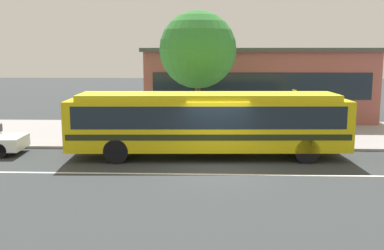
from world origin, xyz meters
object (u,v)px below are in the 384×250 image
(transit_bus, at_px, (208,120))
(street_tree_near_stop, at_px, (198,50))
(pedestrian_waiting_near_sign, at_px, (196,121))
(bus_stop_sign, at_px, (294,110))
(pedestrian_walking_along_curb, at_px, (233,124))
(pedestrian_standing_by_tree, at_px, (290,121))

(transit_bus, bearing_deg, street_tree_near_stop, 96.69)
(pedestrian_waiting_near_sign, distance_m, bus_stop_sign, 4.73)
(pedestrian_waiting_near_sign, distance_m, pedestrian_walking_along_curb, 1.96)
(pedestrian_waiting_near_sign, xyz_separation_m, pedestrian_walking_along_curb, (1.79, -0.81, 0.00))
(pedestrian_walking_along_curb, bearing_deg, pedestrian_standing_by_tree, 17.96)
(pedestrian_standing_by_tree, distance_m, bus_stop_sign, 1.32)
(transit_bus, distance_m, bus_stop_sign, 4.43)
(pedestrian_waiting_near_sign, distance_m, street_tree_near_stop, 3.88)
(pedestrian_waiting_near_sign, height_order, pedestrian_standing_by_tree, pedestrian_standing_by_tree)
(transit_bus, xyz_separation_m, bus_stop_sign, (3.94, 2.02, 0.19))
(transit_bus, relative_size, pedestrian_walking_along_curb, 7.00)
(pedestrian_waiting_near_sign, xyz_separation_m, pedestrian_standing_by_tree, (4.63, 0.11, 0.01))
(pedestrian_walking_along_curb, height_order, street_tree_near_stop, street_tree_near_stop)
(pedestrian_walking_along_curb, distance_m, bus_stop_sign, 2.86)
(bus_stop_sign, relative_size, street_tree_near_stop, 0.40)
(street_tree_near_stop, bearing_deg, pedestrian_standing_by_tree, -20.16)
(pedestrian_standing_by_tree, height_order, street_tree_near_stop, street_tree_near_stop)
(pedestrian_waiting_near_sign, relative_size, pedestrian_standing_by_tree, 0.99)
(street_tree_near_stop, bearing_deg, pedestrian_waiting_near_sign, -91.79)
(pedestrian_waiting_near_sign, bearing_deg, pedestrian_walking_along_curb, -24.33)
(bus_stop_sign, bearing_deg, street_tree_near_stop, 148.04)
(pedestrian_standing_by_tree, bearing_deg, bus_stop_sign, -93.34)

